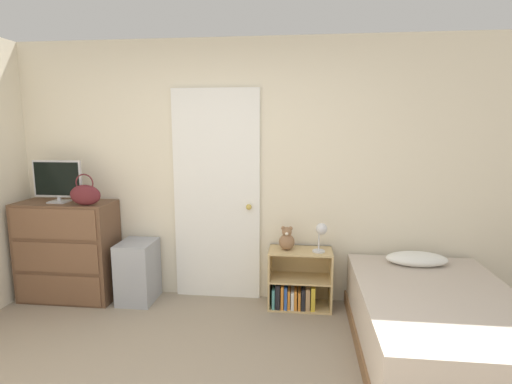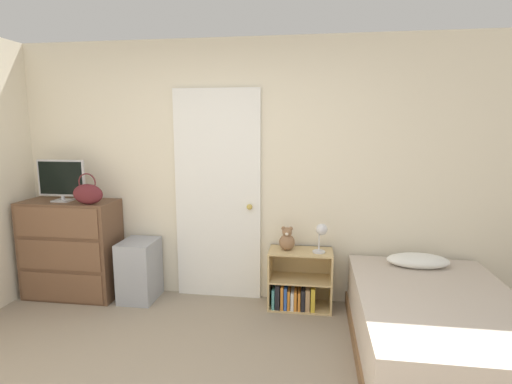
{
  "view_description": "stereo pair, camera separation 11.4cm",
  "coord_description": "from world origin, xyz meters",
  "px_view_note": "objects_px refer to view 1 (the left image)",
  "views": [
    {
      "loc": [
        0.75,
        -1.73,
        1.73
      ],
      "look_at": [
        0.34,
        1.86,
        1.13
      ],
      "focal_mm": 28.0,
      "sensor_mm": 36.0,
      "label": 1
    },
    {
      "loc": [
        0.87,
        -1.71,
        1.73
      ],
      "look_at": [
        0.34,
        1.86,
        1.13
      ],
      "focal_mm": 28.0,
      "sensor_mm": 36.0,
      "label": 2
    }
  ],
  "objects_px": {
    "teddy_bear": "(287,240)",
    "handbag": "(85,194)",
    "storage_bin": "(138,271)",
    "bed": "(438,325)",
    "bookshelf": "(297,286)",
    "tv": "(58,181)",
    "desk_lamp": "(321,232)",
    "dresser": "(68,251)"
  },
  "relations": [
    {
      "from": "tv",
      "to": "bed",
      "type": "distance_m",
      "value": 3.59
    },
    {
      "from": "teddy_bear",
      "to": "storage_bin",
      "type": "bearing_deg",
      "value": -178.24
    },
    {
      "from": "teddy_bear",
      "to": "desk_lamp",
      "type": "distance_m",
      "value": 0.34
    },
    {
      "from": "storage_bin",
      "to": "bookshelf",
      "type": "relative_size",
      "value": 1.01
    },
    {
      "from": "dresser",
      "to": "storage_bin",
      "type": "relative_size",
      "value": 1.64
    },
    {
      "from": "teddy_bear",
      "to": "handbag",
      "type": "bearing_deg",
      "value": -174.52
    },
    {
      "from": "dresser",
      "to": "storage_bin",
      "type": "bearing_deg",
      "value": 1.04
    },
    {
      "from": "handbag",
      "to": "desk_lamp",
      "type": "height_order",
      "value": "handbag"
    },
    {
      "from": "dresser",
      "to": "tv",
      "type": "xyz_separation_m",
      "value": [
        -0.04,
        -0.01,
        0.71
      ]
    },
    {
      "from": "dresser",
      "to": "bookshelf",
      "type": "height_order",
      "value": "dresser"
    },
    {
      "from": "teddy_bear",
      "to": "bed",
      "type": "relative_size",
      "value": 0.13
    },
    {
      "from": "desk_lamp",
      "to": "handbag",
      "type": "bearing_deg",
      "value": -176.46
    },
    {
      "from": "storage_bin",
      "to": "bed",
      "type": "height_order",
      "value": "bed"
    },
    {
      "from": "desk_lamp",
      "to": "bed",
      "type": "height_order",
      "value": "desk_lamp"
    },
    {
      "from": "dresser",
      "to": "bookshelf",
      "type": "bearing_deg",
      "value": 1.36
    },
    {
      "from": "tv",
      "to": "desk_lamp",
      "type": "xyz_separation_m",
      "value": [
        2.54,
        0.03,
        -0.44
      ]
    },
    {
      "from": "bookshelf",
      "to": "desk_lamp",
      "type": "height_order",
      "value": "desk_lamp"
    },
    {
      "from": "storage_bin",
      "to": "teddy_bear",
      "type": "xyz_separation_m",
      "value": [
        1.47,
        0.05,
        0.36
      ]
    },
    {
      "from": "dresser",
      "to": "teddy_bear",
      "type": "relative_size",
      "value": 4.35
    },
    {
      "from": "tv",
      "to": "bed",
      "type": "xyz_separation_m",
      "value": [
        3.39,
        -0.67,
        -0.95
      ]
    },
    {
      "from": "storage_bin",
      "to": "desk_lamp",
      "type": "bearing_deg",
      "value": 0.01
    },
    {
      "from": "handbag",
      "to": "storage_bin",
      "type": "xyz_separation_m",
      "value": [
        0.42,
        0.14,
        -0.79
      ]
    },
    {
      "from": "storage_bin",
      "to": "teddy_bear",
      "type": "relative_size",
      "value": 2.65
    },
    {
      "from": "storage_bin",
      "to": "bookshelf",
      "type": "distance_m",
      "value": 1.58
    },
    {
      "from": "dresser",
      "to": "tv",
      "type": "bearing_deg",
      "value": -164.31
    },
    {
      "from": "teddy_bear",
      "to": "desk_lamp",
      "type": "xyz_separation_m",
      "value": [
        0.32,
        -0.04,
        0.1
      ]
    },
    {
      "from": "desk_lamp",
      "to": "bed",
      "type": "relative_size",
      "value": 0.15
    },
    {
      "from": "teddy_bear",
      "to": "bed",
      "type": "xyz_separation_m",
      "value": [
        1.17,
        -0.74,
        -0.41
      ]
    },
    {
      "from": "handbag",
      "to": "bed",
      "type": "relative_size",
      "value": 0.17
    },
    {
      "from": "teddy_bear",
      "to": "desk_lamp",
      "type": "bearing_deg",
      "value": -8.01
    },
    {
      "from": "storage_bin",
      "to": "teddy_bear",
      "type": "height_order",
      "value": "teddy_bear"
    },
    {
      "from": "storage_bin",
      "to": "tv",
      "type": "bearing_deg",
      "value": -178.08
    },
    {
      "from": "tv",
      "to": "desk_lamp",
      "type": "bearing_deg",
      "value": 0.58
    },
    {
      "from": "bookshelf",
      "to": "teddy_bear",
      "type": "height_order",
      "value": "teddy_bear"
    },
    {
      "from": "dresser",
      "to": "teddy_bear",
      "type": "bearing_deg",
      "value": 1.53
    },
    {
      "from": "teddy_bear",
      "to": "bed",
      "type": "distance_m",
      "value": 1.44
    },
    {
      "from": "tv",
      "to": "teddy_bear",
      "type": "height_order",
      "value": "tv"
    },
    {
      "from": "bed",
      "to": "tv",
      "type": "bearing_deg",
      "value": 168.91
    },
    {
      "from": "handbag",
      "to": "bookshelf",
      "type": "relative_size",
      "value": 0.5
    },
    {
      "from": "dresser",
      "to": "desk_lamp",
      "type": "relative_size",
      "value": 3.56
    },
    {
      "from": "bookshelf",
      "to": "storage_bin",
      "type": "bearing_deg",
      "value": -178.49
    },
    {
      "from": "storage_bin",
      "to": "bed",
      "type": "distance_m",
      "value": 2.73
    }
  ]
}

